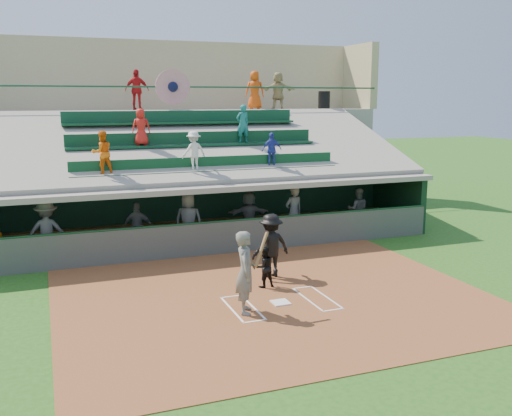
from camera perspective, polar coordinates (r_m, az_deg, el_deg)
name	(u,v)px	position (r m, az deg, el deg)	size (l,w,h in m)	color
ground	(280,304)	(14.68, 2.46, -9.54)	(100.00, 100.00, 0.00)	#225016
dirt_slab	(273,297)	(15.11, 1.72, -8.89)	(11.00, 9.00, 0.02)	brown
home_plate	(280,302)	(14.67, 2.46, -9.42)	(0.43, 0.43, 0.03)	white
batters_box_chalk	(280,303)	(14.67, 2.46, -9.46)	(2.65, 1.85, 0.01)	white
dugout_floor	(208,241)	(20.77, -4.82, -3.34)	(16.00, 3.50, 0.04)	gray
concourse_slab	(168,160)	(26.85, -8.82, 4.76)	(20.00, 3.00, 4.60)	gray
grandstand	(182,168)	(23.95, -7.37, 3.97)	(20.40, 10.40, 7.80)	#494E49
batter_at_plate	(246,272)	(13.74, -1.05, -6.42)	(0.97, 0.85, 2.02)	#555752
catcher	(264,267)	(15.68, 0.81, -5.92)	(0.55, 0.43, 1.14)	black
home_umpire	(271,245)	(16.48, 1.50, -3.77)	(1.20, 0.69, 1.86)	black
dugout_bench	(191,227)	(21.85, -6.49, -1.95)	(16.35, 0.49, 0.49)	olive
dugout_player_a	(47,231)	(19.17, -20.19, -2.16)	(1.25, 0.72, 1.94)	#595B56
dugout_player_b	(138,227)	(19.60, -11.75, -1.85)	(0.97, 0.41, 1.66)	#50534E
dugout_player_c	(189,220)	(19.69, -6.75, -1.25)	(0.94, 0.61, 1.92)	#585B55
dugout_player_d	(249,215)	(21.07, -0.72, -0.67)	(1.58, 0.50, 1.70)	#5E615B
dugout_player_e	(294,213)	(20.88, 3.79, -0.45)	(0.71, 0.47, 1.95)	#5F615C
dugout_player_f	(358,209)	(22.57, 10.13, -0.12)	(0.80, 0.63, 1.65)	#60635D
trash_bin	(324,100)	(28.01, 6.82, 10.65)	(0.57, 0.57, 0.85)	black
concourse_staff_a	(137,90)	(26.04, -11.82, 11.49)	(1.03, 0.43, 1.76)	red
concourse_staff_b	(255,90)	(26.65, -0.13, 11.69)	(0.86, 0.56, 1.76)	#D4460C
concourse_staff_c	(278,91)	(27.95, 2.22, 11.66)	(1.64, 0.52, 1.76)	tan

